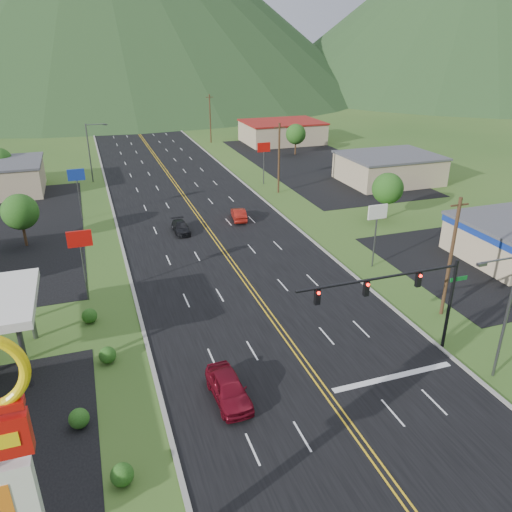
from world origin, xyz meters
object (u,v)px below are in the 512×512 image
object	(u,v)px
streetlight_east	(504,309)
car_dark_mid	(181,228)
streetlight_west	(91,149)
car_red_near	(229,389)
car_red_far	(239,214)
traffic_signal	(404,291)

from	to	relation	value
streetlight_east	car_dark_mid	xyz separation A→B (m)	(-14.39, 33.43, -4.57)
streetlight_west	car_red_near	xyz separation A→B (m)	(5.60, -56.55, -4.34)
streetlight_east	car_red_far	size ratio (longest dim) A/B	2.06
traffic_signal	car_red_near	xyz separation A→B (m)	(-12.56, -0.55, -4.49)
traffic_signal	car_dark_mid	xyz separation A→B (m)	(-9.69, 29.43, -4.72)
traffic_signal	car_dark_mid	bearing A→B (deg)	108.23
streetlight_east	streetlight_west	bearing A→B (deg)	110.86
car_red_near	car_red_far	world-z (taller)	car_red_near
car_red_near	car_dark_mid	distance (m)	30.12
car_red_near	traffic_signal	bearing A→B (deg)	0.07
streetlight_west	car_red_near	distance (m)	57.00
streetlight_west	car_red_near	bearing A→B (deg)	-84.35
traffic_signal	car_red_far	size ratio (longest dim) A/B	3.00
traffic_signal	car_red_near	bearing A→B (deg)	-177.49
traffic_signal	car_dark_mid	distance (m)	31.34
streetlight_east	car_red_far	bearing A→B (deg)	100.72
traffic_signal	car_dark_mid	size ratio (longest dim) A/B	3.10
streetlight_west	car_red_far	world-z (taller)	streetlight_west
streetlight_east	streetlight_west	distance (m)	64.21
traffic_signal	car_dark_mid	world-z (taller)	traffic_signal
traffic_signal	car_red_far	distance (m)	31.82
streetlight_east	streetlight_west	size ratio (longest dim) A/B	1.00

